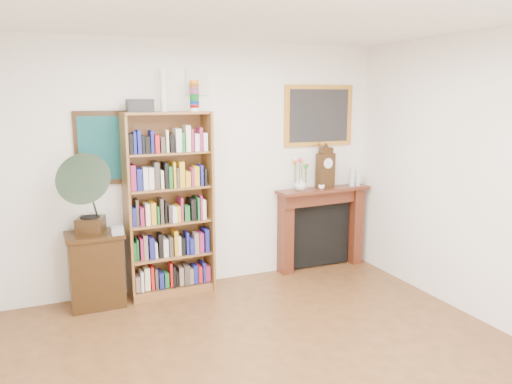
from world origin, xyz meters
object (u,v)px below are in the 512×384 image
(fireplace, at_px, (321,221))
(gramophone, at_px, (89,189))
(mantel_clock, at_px, (325,169))
(flower_vase, at_px, (300,184))
(teacup, at_px, (322,187))
(bookshelf, at_px, (169,194))
(side_cabinet, at_px, (96,270))
(bottle_left, at_px, (352,177))
(bottle_right, at_px, (358,178))
(cd_stack, at_px, (117,231))

(fireplace, bearing_deg, gramophone, -178.87)
(mantel_clock, xyz_separation_m, flower_vase, (-0.37, -0.04, -0.17))
(fireplace, bearing_deg, teacup, -124.08)
(bookshelf, relative_size, gramophone, 2.73)
(side_cabinet, bearing_deg, bookshelf, 2.45)
(side_cabinet, height_order, bottle_left, bottle_left)
(side_cabinet, relative_size, gramophone, 0.93)
(gramophone, height_order, bottle_right, gramophone)
(flower_vase, bearing_deg, side_cabinet, -178.42)
(bookshelf, relative_size, mantel_clock, 4.61)
(bottle_left, bearing_deg, teacup, -175.37)
(bookshelf, xyz_separation_m, cd_stack, (-0.59, -0.19, -0.30))
(bookshelf, distance_m, gramophone, 0.86)
(mantel_clock, bearing_deg, teacup, -145.70)
(bottle_right, bearing_deg, fireplace, 172.30)
(cd_stack, height_order, mantel_clock, mantel_clock)
(side_cabinet, relative_size, bottle_left, 3.31)
(bookshelf, height_order, gramophone, bookshelf)
(cd_stack, bearing_deg, fireplace, 6.25)
(fireplace, bearing_deg, mantel_clock, -52.32)
(flower_vase, bearing_deg, bottle_right, 0.22)
(teacup, bearing_deg, bookshelf, 179.45)
(bookshelf, bearing_deg, bottle_right, -2.74)
(side_cabinet, relative_size, fireplace, 0.63)
(flower_vase, relative_size, teacup, 1.99)
(side_cabinet, bearing_deg, teacup, -0.14)
(gramophone, height_order, flower_vase, gramophone)
(gramophone, bearing_deg, fireplace, 24.15)
(bottle_left, bearing_deg, gramophone, -176.99)
(side_cabinet, distance_m, teacup, 2.80)
(bookshelf, distance_m, mantel_clock, 2.01)
(cd_stack, height_order, flower_vase, flower_vase)
(fireplace, xyz_separation_m, bottle_left, (0.41, -0.07, 0.56))
(teacup, bearing_deg, gramophone, -177.26)
(bookshelf, bearing_deg, gramophone, -173.16)
(mantel_clock, height_order, teacup, mantel_clock)
(fireplace, xyz_separation_m, gramophone, (-2.81, -0.24, 0.66))
(mantel_clock, xyz_separation_m, teacup, (-0.10, -0.08, -0.21))
(flower_vase, xyz_separation_m, bottle_right, (0.84, 0.00, 0.02))
(flower_vase, distance_m, bottle_left, 0.75)
(fireplace, relative_size, cd_stack, 10.53)
(bookshelf, distance_m, teacup, 1.91)
(flower_vase, distance_m, teacup, 0.28)
(gramophone, bearing_deg, mantel_clock, 23.40)
(fireplace, height_order, mantel_clock, mantel_clock)
(flower_vase, relative_size, bottle_right, 0.77)
(side_cabinet, relative_size, cd_stack, 6.62)
(bottle_left, height_order, bottle_right, bottle_left)
(mantel_clock, distance_m, bottle_right, 0.49)
(cd_stack, relative_size, bottle_right, 0.60)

